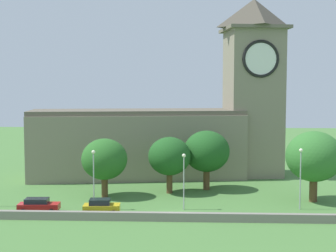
% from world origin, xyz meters
% --- Properties ---
extents(ground_plane, '(200.00, 200.00, 0.00)m').
position_xyz_m(ground_plane, '(0.00, 15.00, 0.00)').
color(ground_plane, '#477538').
extents(church, '(41.14, 15.32, 28.30)m').
position_xyz_m(church, '(-0.23, 24.57, 8.64)').
color(church, gray).
rests_on(church, ground).
extents(quay_barrier, '(58.33, 0.70, 0.94)m').
position_xyz_m(quay_barrier, '(0.00, -2.02, 0.47)').
color(quay_barrier, gray).
rests_on(quay_barrier, ground).
extents(car_red, '(4.76, 2.27, 1.63)m').
position_xyz_m(car_red, '(-16.00, 1.03, 0.83)').
color(car_red, red).
rests_on(car_red, ground).
extents(car_yellow, '(4.23, 2.37, 1.75)m').
position_xyz_m(car_yellow, '(-8.60, 0.51, 0.88)').
color(car_yellow, gold).
rests_on(car_yellow, ground).
extents(streetlamp_west_mid, '(0.44, 0.44, 7.06)m').
position_xyz_m(streetlamp_west_mid, '(-9.81, 2.47, 4.71)').
color(streetlamp_west_mid, '#9EA0A5').
rests_on(streetlamp_west_mid, ground).
extents(streetlamp_central, '(0.44, 0.44, 6.64)m').
position_xyz_m(streetlamp_central, '(0.74, 2.99, 4.47)').
color(streetlamp_central, '#9EA0A5').
rests_on(streetlamp_central, ground).
extents(streetlamp_east_mid, '(0.44, 0.44, 7.25)m').
position_xyz_m(streetlamp_east_mid, '(14.42, 3.72, 4.81)').
color(streetlamp_east_mid, '#9EA0A5').
rests_on(streetlamp_east_mid, ground).
extents(tree_riverside_east, '(5.99, 5.99, 7.70)m').
position_xyz_m(tree_riverside_east, '(-9.71, 9.18, 4.96)').
color(tree_riverside_east, brown).
rests_on(tree_riverside_east, ground).
extents(tree_by_tower, '(6.41, 6.41, 8.31)m').
position_xyz_m(tree_by_tower, '(3.77, 14.31, 5.39)').
color(tree_by_tower, brown).
rests_on(tree_by_tower, ground).
extents(tree_churchyard, '(7.02, 7.02, 8.91)m').
position_xyz_m(tree_churchyard, '(16.94, 7.71, 5.71)').
color(tree_churchyard, brown).
rests_on(tree_churchyard, ground).
extents(tree_riverside_west, '(5.76, 5.76, 7.66)m').
position_xyz_m(tree_riverside_west, '(-1.32, 11.79, 5.03)').
color(tree_riverside_west, brown).
rests_on(tree_riverside_west, ground).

